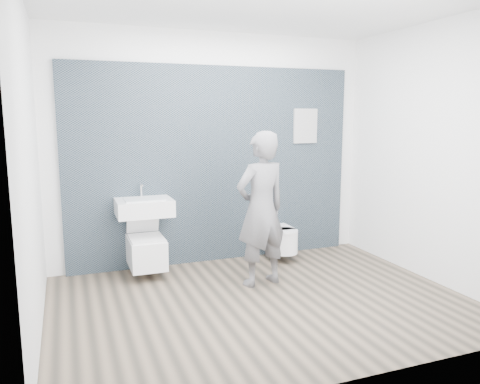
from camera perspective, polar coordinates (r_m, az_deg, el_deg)
name	(u,v)px	position (r m, az deg, el deg)	size (l,w,h in m)	color
ground	(261,301)	(4.73, 2.64, -13.17)	(4.00, 4.00, 0.00)	brown
room_shell	(263,123)	(4.37, 2.81, 8.41)	(4.00, 4.00, 4.00)	white
tile_wall	(216,259)	(6.03, -2.95, -8.16)	(3.60, 0.06, 2.40)	black
washbasin	(144,207)	(5.38, -11.61, -1.78)	(0.62, 0.46, 0.46)	white
toilet_square	(146,250)	(5.45, -11.36, -6.94)	(0.39, 0.56, 0.73)	white
toilet_rounded	(281,239)	(5.96, 5.05, -5.78)	(0.32, 0.55, 0.30)	white
info_placard	(303,250)	(6.45, 7.63, -7.07)	(0.33, 0.03, 0.44)	silver
visitor	(261,209)	(4.96, 2.59, -2.11)	(0.60, 0.40, 1.65)	slate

